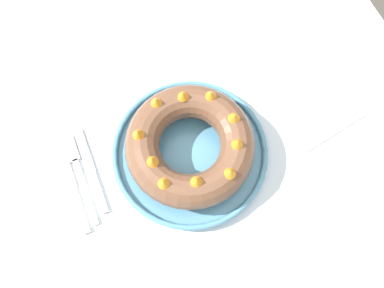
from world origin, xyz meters
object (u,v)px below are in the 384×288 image
(serving_dish, at_px, (192,151))
(bundt_cake, at_px, (192,144))
(napkin, at_px, (321,112))
(fork, at_px, (80,173))
(cake_knife, at_px, (93,176))
(serving_knife, at_px, (74,191))

(serving_dish, relative_size, bundt_cake, 1.26)
(bundt_cake, xyz_separation_m, napkin, (0.31, -0.02, -0.06))
(serving_dish, height_order, bundt_cake, bundt_cake)
(fork, xyz_separation_m, cake_knife, (0.03, -0.02, 0.00))
(bundt_cake, distance_m, fork, 0.26)
(cake_knife, distance_m, napkin, 0.54)
(serving_dish, bearing_deg, cake_knife, 171.15)
(bundt_cake, relative_size, fork, 1.27)
(cake_knife, height_order, napkin, cake_knife)
(bundt_cake, bearing_deg, napkin, -4.50)
(napkin, bearing_deg, cake_knife, 173.70)
(serving_knife, xyz_separation_m, cake_knife, (0.05, 0.02, 0.00))
(bundt_cake, relative_size, napkin, 1.57)
(serving_knife, distance_m, napkin, 0.58)
(bundt_cake, bearing_deg, serving_dish, -20.94)
(bundt_cake, distance_m, cake_knife, 0.23)
(fork, xyz_separation_m, napkin, (0.56, -0.08, -0.00))
(cake_knife, bearing_deg, fork, 153.33)
(napkin, bearing_deg, fork, 172.32)
(bundt_cake, height_order, serving_knife, bundt_cake)
(bundt_cake, height_order, cake_knife, bundt_cake)
(cake_knife, bearing_deg, serving_dish, -2.31)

